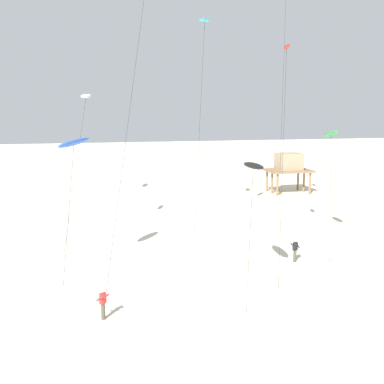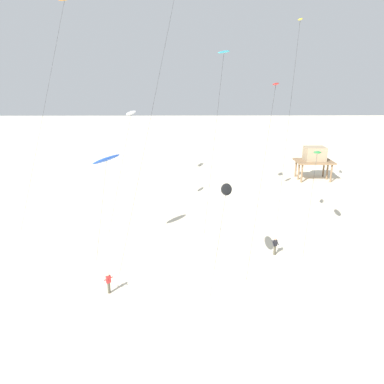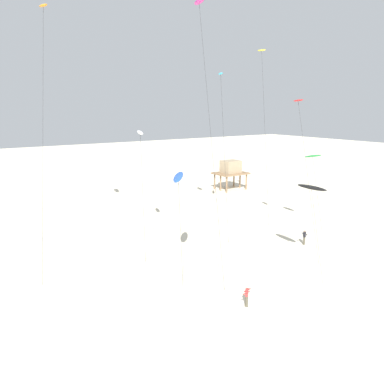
{
  "view_description": "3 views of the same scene",
  "coord_description": "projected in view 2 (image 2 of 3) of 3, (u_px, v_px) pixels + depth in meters",
  "views": [
    {
      "loc": [
        -7.81,
        -25.21,
        10.93
      ],
      "look_at": [
        -0.18,
        6.29,
        5.19
      ],
      "focal_mm": 44.41,
      "sensor_mm": 36.0,
      "label": 1
    },
    {
      "loc": [
        -0.83,
        -27.2,
        15.89
      ],
      "look_at": [
        -0.48,
        5.42,
        5.91
      ],
      "focal_mm": 36.05,
      "sensor_mm": 36.0,
      "label": 2
    },
    {
      "loc": [
        -24.73,
        -20.64,
        14.46
      ],
      "look_at": [
        -4.85,
        8.71,
        6.6
      ],
      "focal_mm": 35.95,
      "sensor_mm": 36.0,
      "label": 3
    }
  ],
  "objects": [
    {
      "name": "kite_blue",
      "position": [
        106.0,
        159.0,
        33.85
      ],
      "size": [
        2.6,
        3.78,
        9.22
      ],
      "color": "blue",
      "rests_on": "ground"
    },
    {
      "name": "stilt_house",
      "position": [
        314.0,
        156.0,
        59.78
      ],
      "size": [
        5.63,
        4.28,
        5.2
      ],
      "color": "#846647",
      "rests_on": "ground"
    },
    {
      "name": "kite_green",
      "position": [
        317.0,
        153.0,
        35.54
      ],
      "size": [
        2.34,
        5.04,
        9.41
      ],
      "color": "green",
      "rests_on": "ground"
    },
    {
      "name": "kite_red",
      "position": [
        275.0,
        90.0,
        32.4
      ],
      "size": [
        3.33,
        7.0,
        15.3
      ],
      "color": "red",
      "rests_on": "ground"
    },
    {
      "name": "kite_black",
      "position": [
        226.0,
        189.0,
        28.87
      ],
      "size": [
        1.93,
        4.59,
        7.88
      ],
      "color": "black",
      "rests_on": "ground"
    },
    {
      "name": "kite_yellow",
      "position": [
        299.0,
        27.0,
        40.37
      ],
      "size": [
        2.64,
        5.66,
        21.66
      ],
      "color": "yellow",
      "rests_on": "ground"
    },
    {
      "name": "kite_cyan",
      "position": [
        223.0,
        56.0,
        39.23
      ],
      "size": [
        2.9,
        5.49,
        18.38
      ],
      "color": "#33BFE0",
      "rests_on": "ground"
    },
    {
      "name": "kite_flyer_nearest",
      "position": [
        275.0,
        246.0,
        35.18
      ],
      "size": [
        0.65,
        0.63,
        1.67
      ],
      "color": "#4C4738",
      "rests_on": "ground"
    },
    {
      "name": "kite_flyer_middle",
      "position": [
        109.0,
        283.0,
        28.97
      ],
      "size": [
        0.73,
        0.73,
        1.67
      ],
      "color": "#4C4738",
      "rests_on": "ground"
    },
    {
      "name": "kite_white",
      "position": [
        131.0,
        114.0,
        41.51
      ],
      "size": [
        2.84,
        5.91,
        12.21
      ],
      "color": "white",
      "rests_on": "ground"
    },
    {
      "name": "ground_plane",
      "position": [
        199.0,
        283.0,
        30.66
      ],
      "size": [
        260.0,
        260.0,
        0.0
      ],
      "primitive_type": "plane",
      "color": "beige"
    },
    {
      "name": "kite_orange",
      "position": [
        64.0,
        2.0,
        42.37
      ],
      "size": [
        4.77,
        10.49,
        24.31
      ],
      "color": "orange",
      "rests_on": "ground"
    }
  ]
}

